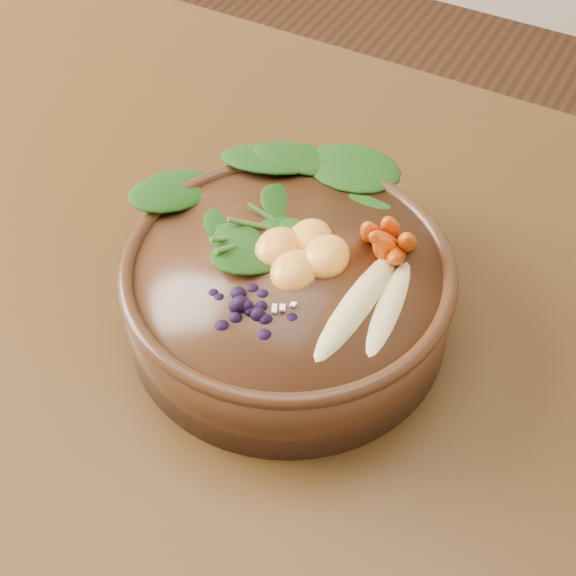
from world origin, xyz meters
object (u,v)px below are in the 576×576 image
object	(u,v)px
stoneware_bowl	(288,295)
carrot_cluster	(391,205)
dining_table	(161,307)
banana_halves	(374,294)
blueberry_pile	(247,293)
kale_heap	(287,188)
mandarin_cluster	(302,241)

from	to	relation	value
stoneware_bowl	carrot_cluster	xyz separation A→B (m)	(0.06, 0.07, 0.08)
dining_table	carrot_cluster	distance (m)	0.33
dining_table	banana_halves	xyz separation A→B (m)	(0.26, -0.02, 0.19)
dining_table	carrot_cluster	world-z (taller)	carrot_cluster
dining_table	blueberry_pile	distance (m)	0.27
carrot_cluster	stoneware_bowl	bearing A→B (deg)	-123.69
dining_table	kale_heap	world-z (taller)	kale_heap
dining_table	kale_heap	bearing A→B (deg)	20.12
dining_table	stoneware_bowl	bearing A→B (deg)	-5.75
kale_heap	mandarin_cluster	world-z (taller)	kale_heap
dining_table	stoneware_bowl	size ratio (longest dim) A/B	5.32
dining_table	stoneware_bowl	world-z (taller)	stoneware_bowl
mandarin_cluster	banana_halves	bearing A→B (deg)	-16.79
stoneware_bowl	blueberry_pile	size ratio (longest dim) A/B	2.16
dining_table	mandarin_cluster	distance (m)	0.26
banana_halves	blueberry_pile	xyz separation A→B (m)	(-0.09, -0.06, 0.01)
kale_heap	carrot_cluster	distance (m)	0.10
dining_table	kale_heap	xyz separation A→B (m)	(0.14, 0.05, 0.20)
stoneware_bowl	kale_heap	distance (m)	0.10
carrot_cluster	mandarin_cluster	size ratio (longest dim) A/B	0.87
kale_heap	banana_halves	distance (m)	0.15
banana_halves	stoneware_bowl	bearing A→B (deg)	-177.26
blueberry_pile	dining_table	bearing A→B (deg)	154.90
banana_halves	dining_table	bearing A→B (deg)	-178.23
mandarin_cluster	stoneware_bowl	bearing A→B (deg)	-103.38
stoneware_bowl	mandarin_cluster	bearing A→B (deg)	76.62
dining_table	mandarin_cluster	size ratio (longest dim) A/B	16.76
banana_halves	mandarin_cluster	bearing A→B (deg)	170.25
blueberry_pile	mandarin_cluster	bearing A→B (deg)	83.69
stoneware_bowl	blueberry_pile	xyz separation A→B (m)	(-0.00, -0.06, 0.06)
kale_heap	mandarin_cluster	bearing A→B (deg)	-48.83
kale_heap	blueberry_pile	bearing A→B (deg)	-75.24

